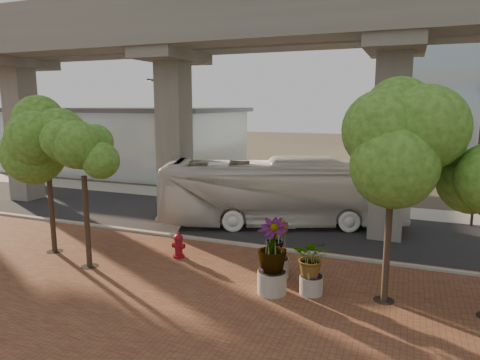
% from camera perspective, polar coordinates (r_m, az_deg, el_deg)
% --- Properties ---
extents(ground, '(160.00, 160.00, 0.00)m').
position_cam_1_polar(ground, '(22.11, 2.55, -7.34)').
color(ground, '#3B342B').
rests_on(ground, ground).
extents(brick_plaza, '(70.00, 13.00, 0.06)m').
position_cam_1_polar(brick_plaza, '(15.27, -7.75, -15.52)').
color(brick_plaza, brown).
rests_on(brick_plaza, ground).
extents(asphalt_road, '(90.00, 8.00, 0.04)m').
position_cam_1_polar(asphalt_road, '(23.92, 4.13, -5.95)').
color(asphalt_road, black).
rests_on(asphalt_road, ground).
extents(curb_strip, '(70.00, 0.25, 0.16)m').
position_cam_1_polar(curb_strip, '(20.29, 0.67, -8.69)').
color(curb_strip, '#9B9991').
rests_on(curb_strip, ground).
extents(far_sidewalk, '(90.00, 3.00, 0.06)m').
position_cam_1_polar(far_sidewalk, '(29.05, 7.42, -3.12)').
color(far_sidewalk, '#9B9991').
rests_on(far_sidewalk, ground).
extents(transit_viaduct, '(72.00, 5.60, 12.40)m').
position_cam_1_polar(transit_viaduct, '(23.01, 4.36, 11.72)').
color(transit_viaduct, gray).
rests_on(transit_viaduct, ground).
extents(station_pavilion, '(23.00, 13.00, 6.30)m').
position_cam_1_polar(station_pavilion, '(45.02, -15.12, 5.37)').
color(station_pavilion, silver).
rests_on(station_pavilion, ground).
extents(transit_bus, '(13.44, 7.58, 3.68)m').
position_cam_1_polar(transit_bus, '(23.49, 5.39, -1.69)').
color(transit_bus, silver).
rests_on(transit_bus, ground).
extents(fire_hydrant, '(0.55, 0.50, 1.11)m').
position_cam_1_polar(fire_hydrant, '(18.85, -8.19, -8.64)').
color(fire_hydrant, maroon).
rests_on(fire_hydrant, ground).
extents(planter_front, '(1.82, 1.82, 2.01)m').
position_cam_1_polar(planter_front, '(15.25, 9.57, -10.51)').
color(planter_front, gray).
rests_on(planter_front, ground).
extents(planter_right, '(2.50, 2.50, 2.67)m').
position_cam_1_polar(planter_right, '(14.99, 4.33, -9.13)').
color(planter_right, '#ADA99C').
rests_on(planter_right, ground).
extents(planter_left, '(2.10, 2.10, 2.31)m').
position_cam_1_polar(planter_left, '(16.44, 4.93, -8.18)').
color(planter_left, '#9B988C').
rests_on(planter_left, ground).
extents(street_tree_far_west, '(4.07, 4.07, 6.86)m').
position_cam_1_polar(street_tree_far_west, '(20.30, -24.43, 4.77)').
color(street_tree_far_west, '#403324').
rests_on(street_tree_far_west, ground).
extents(street_tree_near_west, '(3.02, 3.02, 6.02)m').
position_cam_1_polar(street_tree_near_west, '(17.83, -20.26, 3.24)').
color(street_tree_near_west, '#403324').
rests_on(street_tree_near_west, ground).
extents(street_tree_near_east, '(4.00, 4.00, 7.11)m').
position_cam_1_polar(street_tree_near_east, '(14.42, 19.79, 4.39)').
color(street_tree_near_east, '#403324').
rests_on(street_tree_near_east, ground).
extents(streetlamp_west, '(0.41, 1.21, 8.32)m').
position_cam_1_polar(streetlamp_west, '(31.73, -11.06, 6.70)').
color(streetlamp_west, '#2D2D32').
rests_on(streetlamp_west, ground).
extents(streetlamp_east, '(0.43, 1.25, 8.60)m').
position_cam_1_polar(streetlamp_east, '(25.85, 29.38, 5.25)').
color(streetlamp_east, '#2E2D33').
rests_on(streetlamp_east, ground).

